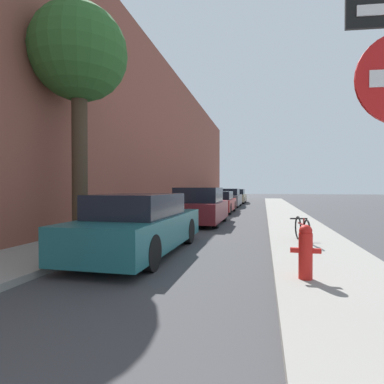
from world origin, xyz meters
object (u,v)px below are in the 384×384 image
object	(u,v)px
parked_car_teal	(141,225)
parked_car_champagne	(236,196)
bicycle	(302,229)
parked_car_red	(219,202)
street_tree_near	(79,57)
parked_car_grey	(228,198)
parked_car_maroon	(200,207)
fire_hydrant	(306,251)

from	to	relation	value
parked_car_teal	parked_car_champagne	bearing A→B (deg)	89.70
parked_car_teal	bicycle	world-z (taller)	parked_car_teal
parked_car_red	street_tree_near	bearing A→B (deg)	-101.03
parked_car_teal	parked_car_champagne	size ratio (longest dim) A/B	1.02
parked_car_red	parked_car_grey	world-z (taller)	parked_car_grey
parked_car_teal	bicycle	distance (m)	4.01
parked_car_maroon	parked_car_red	world-z (taller)	parked_car_maroon
parked_car_maroon	parked_car_champagne	distance (m)	17.56
parked_car_maroon	fire_hydrant	size ratio (longest dim) A/B	4.82
parked_car_teal	parked_car_maroon	bearing A→B (deg)	88.49
parked_car_maroon	parked_car_champagne	size ratio (longest dim) A/B	0.86
parked_car_champagne	fire_hydrant	xyz separation A→B (m)	(3.19, -25.14, -0.11)
parked_car_red	parked_car_grey	distance (m)	6.10
parked_car_champagne	fire_hydrant	bearing A→B (deg)	-82.77
parked_car_maroon	bicycle	world-z (taller)	parked_car_maroon
parked_car_teal	parked_car_champagne	xyz separation A→B (m)	(0.12, 23.45, 0.00)
parked_car_red	street_tree_near	size ratio (longest dim) A/B	0.68
parked_car_grey	fire_hydrant	world-z (taller)	parked_car_grey
parked_car_champagne	street_tree_near	size ratio (longest dim) A/B	0.74
parked_car_red	parked_car_grey	size ratio (longest dim) A/B	0.92
parked_car_champagne	bicycle	bearing A→B (deg)	-80.82
street_tree_near	fire_hydrant	bearing A→B (deg)	-24.74
parked_car_maroon	parked_car_red	bearing A→B (deg)	90.46
fire_hydrant	street_tree_near	bearing A→B (deg)	155.26
street_tree_near	parked_car_grey	bearing A→B (deg)	83.31
parked_car_teal	fire_hydrant	xyz separation A→B (m)	(3.31, -1.69, -0.11)
parked_car_maroon	bicycle	xyz separation A→B (m)	(3.49, -4.23, -0.26)
parked_car_champagne	parked_car_red	bearing A→B (deg)	-90.07
street_tree_near	bicycle	world-z (taller)	street_tree_near
street_tree_near	bicycle	xyz separation A→B (m)	(5.67, 0.89, -4.47)
street_tree_near	fire_hydrant	size ratio (longest dim) A/B	7.55
street_tree_near	parked_car_maroon	bearing A→B (deg)	66.92
parked_car_maroon	street_tree_near	bearing A→B (deg)	-113.08
parked_car_maroon	parked_car_grey	distance (m)	11.93
parked_car_teal	parked_car_grey	xyz separation A→B (m)	(-0.03, 17.81, 0.02)
parked_car_teal	parked_car_grey	bearing A→B (deg)	90.08
street_tree_near	fire_hydrant	distance (m)	7.32
parked_car_maroon	fire_hydrant	world-z (taller)	parked_car_maroon
parked_car_red	street_tree_near	distance (m)	11.95
parked_car_red	parked_car_maroon	bearing A→B (deg)	-89.54
fire_hydrant	parked_car_teal	bearing A→B (deg)	152.91
parked_car_grey	parked_car_champagne	bearing A→B (deg)	88.51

